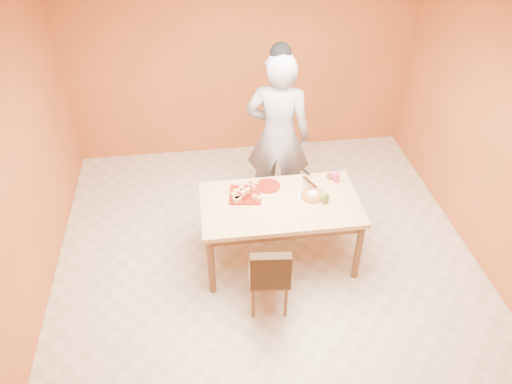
{
  "coord_description": "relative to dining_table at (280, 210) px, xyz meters",
  "views": [
    {
      "loc": [
        -0.63,
        -3.59,
        3.9
      ],
      "look_at": [
        -0.11,
        0.3,
        0.87
      ],
      "focal_mm": 35.0,
      "sensor_mm": 36.0,
      "label": 1
    }
  ],
  "objects": [
    {
      "name": "red_dinner_plate",
      "position": [
        -0.08,
        0.28,
        0.1
      ],
      "size": [
        0.33,
        0.33,
        0.02
      ],
      "primitive_type": "cylinder",
      "rotation": [
        0.0,
        0.0,
        -0.33
      ],
      "color": "maroon",
      "rests_on": "dining_table"
    },
    {
      "name": "dining_chair",
      "position": [
        -0.21,
        -0.64,
        -0.23
      ],
      "size": [
        0.42,
        0.48,
        0.84
      ],
      "rotation": [
        0.0,
        0.0,
        -0.09
      ],
      "color": "brown",
      "rests_on": "floor"
    },
    {
      "name": "pastry_pile",
      "position": [
        -0.33,
        0.16,
        0.16
      ],
      "size": [
        0.28,
        0.28,
        0.09
      ],
      "primitive_type": null,
      "color": "tan",
      "rests_on": "pastry_platter"
    },
    {
      "name": "pastry_platter",
      "position": [
        -0.33,
        0.16,
        0.1
      ],
      "size": [
        0.36,
        0.36,
        0.02
      ],
      "primitive_type": "cube",
      "rotation": [
        0.0,
        0.0,
        -0.14
      ],
      "color": "maroon",
      "rests_on": "dining_table"
    },
    {
      "name": "cake_server",
      "position": [
        0.34,
        0.2,
        0.17
      ],
      "size": [
        0.13,
        0.23,
        0.01
      ],
      "primitive_type": "cube",
      "rotation": [
        0.0,
        0.0,
        0.42
      ],
      "color": "silver",
      "rests_on": "sponge_cake"
    },
    {
      "name": "wall_left",
      "position": [
        -2.38,
        -0.24,
        0.68
      ],
      "size": [
        0.0,
        5.0,
        5.0
      ],
      "primitive_type": "plane",
      "rotation": [
        1.57,
        0.0,
        1.57
      ],
      "color": "#D16730",
      "rests_on": "floor"
    },
    {
      "name": "ceiling",
      "position": [
        -0.13,
        -0.24,
        2.03
      ],
      "size": [
        5.0,
        5.0,
        0.0
      ],
      "primitive_type": "plane",
      "rotation": [
        3.14,
        0.0,
        0.0
      ],
      "color": "white",
      "rests_on": "wall_back"
    },
    {
      "name": "wall_right",
      "position": [
        2.12,
        -0.24,
        0.68
      ],
      "size": [
        0.0,
        5.0,
        5.0
      ],
      "primitive_type": "plane",
      "rotation": [
        1.57,
        0.0,
        -1.57
      ],
      "color": "#D16730",
      "rests_on": "floor"
    },
    {
      "name": "magenta_glass",
      "position": [
        0.65,
        0.28,
        0.14
      ],
      "size": [
        0.08,
        0.08,
        0.1
      ],
      "primitive_type": "cylinder",
      "rotation": [
        0.0,
        0.0,
        -0.13
      ],
      "color": "#DF2173",
      "rests_on": "dining_table"
    },
    {
      "name": "dining_table",
      "position": [
        0.0,
        0.0,
        0.0
      ],
      "size": [
        1.6,
        0.9,
        0.76
      ],
      "color": "tan",
      "rests_on": "floor"
    },
    {
      "name": "white_cake_plate",
      "position": [
        0.33,
        0.02,
        0.1
      ],
      "size": [
        0.37,
        0.37,
        0.01
      ],
      "primitive_type": "cylinder",
      "rotation": [
        0.0,
        0.0,
        -0.35
      ],
      "color": "white",
      "rests_on": "dining_table"
    },
    {
      "name": "sponge_cake",
      "position": [
        0.33,
        0.02,
        0.13
      ],
      "size": [
        0.25,
        0.25,
        0.05
      ],
      "primitive_type": "cylinder",
      "rotation": [
        0.0,
        0.0,
        -0.09
      ],
      "color": "gold",
      "rests_on": "white_cake_plate"
    },
    {
      "name": "person",
      "position": [
        0.12,
        0.87,
        0.33
      ],
      "size": [
        0.83,
        0.65,
        1.99
      ],
      "primitive_type": "imported",
      "rotation": [
        0.0,
        0.0,
        2.88
      ],
      "color": "gray",
      "rests_on": "floor"
    },
    {
      "name": "floor",
      "position": [
        -0.13,
        -0.24,
        -0.67
      ],
      "size": [
        5.0,
        5.0,
        0.0
      ],
      "primitive_type": "plane",
      "color": "beige",
      "rests_on": "ground"
    },
    {
      "name": "checker_tin",
      "position": [
        0.61,
        0.35,
        0.11
      ],
      "size": [
        0.1,
        0.1,
        0.03
      ],
      "primitive_type": "cylinder",
      "rotation": [
        0.0,
        0.0,
        -0.08
      ],
      "color": "#351B0E",
      "rests_on": "dining_table"
    },
    {
      "name": "wall_back",
      "position": [
        -0.13,
        2.26,
        0.68
      ],
      "size": [
        4.5,
        0.0,
        4.5
      ],
      "primitive_type": "plane",
      "rotation": [
        1.57,
        0.0,
        0.0
      ],
      "color": "#D16730",
      "rests_on": "floor"
    },
    {
      "name": "egg_ornament",
      "position": [
        0.43,
        -0.06,
        0.16
      ],
      "size": [
        0.11,
        0.09,
        0.13
      ],
      "primitive_type": "ellipsoid",
      "rotation": [
        0.0,
        0.0,
        0.13
      ],
      "color": "olive",
      "rests_on": "dining_table"
    }
  ]
}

